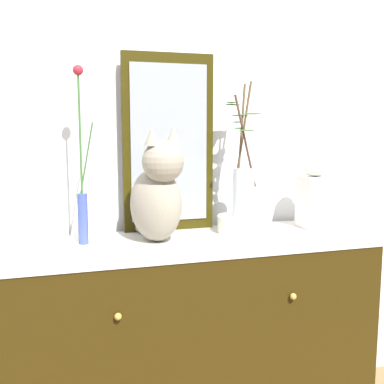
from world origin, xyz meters
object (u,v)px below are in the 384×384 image
Objects in this scene: vase_glass_clear at (244,184)px; jar_lidded_porcelain at (314,196)px; sideboard at (192,341)px; vase_slim_green at (82,190)px; bowl_porcelain at (243,224)px; mirror_leaning at (169,143)px; cat_sitting at (157,194)px.

vase_glass_clear reaches higher than jar_lidded_porcelain.
jar_lidded_porcelain is (0.55, 0.06, 0.54)m from sideboard.
bowl_porcelain is at bearing 0.65° from vase_slim_green.
mirror_leaning reaches higher than jar_lidded_porcelain.
vase_slim_green is at bearing -158.26° from mirror_leaning.
cat_sitting is at bearing 176.34° from sideboard.
sideboard is 0.59m from cat_sitting.
vase_glass_clear is at bearing 140.92° from bowl_porcelain.
mirror_leaning is at bearing 102.45° from sideboard.
cat_sitting reaches higher than jar_lidded_porcelain.
vase_slim_green is 3.03× the size of bowl_porcelain.
jar_lidded_porcelain is (0.94, 0.01, -0.06)m from vase_slim_green.
vase_slim_green is at bearing -179.33° from jar_lidded_porcelain.
mirror_leaning reaches higher than vase_slim_green.
vase_glass_clear is (0.27, -0.13, -0.16)m from mirror_leaning.
vase_glass_clear is 0.33m from jar_lidded_porcelain.
sideboard is at bearing -165.87° from vase_glass_clear.
cat_sitting is 0.36m from vase_glass_clear.
jar_lidded_porcelain reaches higher than sideboard.
jar_lidded_porcelain is (0.32, 0.00, -0.06)m from vase_glass_clear.
sideboard is 0.72m from vase_slim_green.
vase_slim_green reaches higher than bowl_porcelain.
vase_glass_clear is (0.23, 0.06, 0.60)m from sideboard.
mirror_leaning reaches higher than bowl_porcelain.
sideboard is at bearing -166.20° from bowl_porcelain.
cat_sitting is 0.27m from vase_slim_green.
sideboard is at bearing -77.55° from mirror_leaning.
vase_slim_green is (-0.35, -0.14, -0.16)m from mirror_leaning.
jar_lidded_porcelain is (0.32, 0.00, 0.10)m from bowl_porcelain.
sideboard is 2.66× the size of vase_glass_clear.
vase_glass_clear is at bearing 0.75° from vase_slim_green.
sideboard is 4.66× the size of jar_lidded_porcelain.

